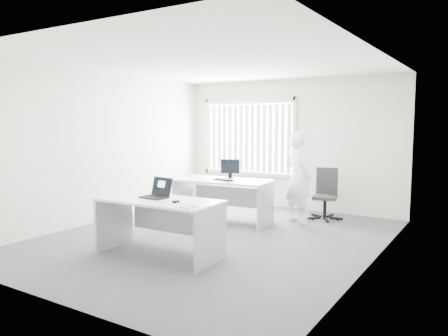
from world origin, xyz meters
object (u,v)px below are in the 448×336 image
Objects in this scene: desk_near at (159,215)px; person at (298,177)px; laptop at (154,188)px; monitor at (230,169)px; desk_far at (223,191)px; office_chair at (325,203)px.

desk_near is 1.04× the size of person.
desk_near is 4.89× the size of laptop.
desk_far is at bearing -112.82° from monitor.
laptop is 2.45m from monitor.
desk_far is 1.08× the size of person.
laptop reaches higher than desk_near.
monitor is at bearing -156.91° from office_chair.
person is at bearing -132.24° from office_chair.
person is (0.87, 2.94, 0.28)m from desk_near.
desk_near is 4.90× the size of monitor.
person is (-0.35, -0.56, 0.55)m from office_chair.
office_chair is at bearing 33.53° from desk_far.
monitor reaches higher than laptop.
monitor is at bearing 82.33° from desk_far.
laptop is 1.00× the size of monitor.
desk_far is 5.05× the size of laptop.
office_chair is 1.98m from monitor.
office_chair is 3.77m from laptop.
desk_far is 2.23m from laptop.
laptop reaches higher than desk_far.
laptop is at bearing 159.80° from desk_near.
monitor is (-0.21, 2.44, 0.05)m from laptop.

